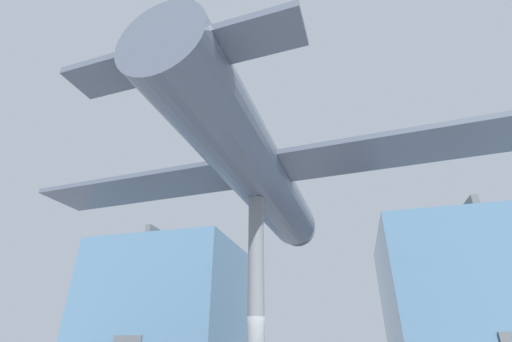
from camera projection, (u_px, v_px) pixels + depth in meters
The scene contains 4 objects.
glass_pavilion_left at pixel (175, 308), 24.90m from camera, with size 9.72×10.70×8.98m.
glass_pavilion_right at pixel (473, 300), 20.44m from camera, with size 9.72×10.70×8.98m.
support_pylon_central at pixel (256, 294), 10.34m from camera, with size 0.50×0.50×6.26m.
suspended_airplane at pixel (258, 173), 12.43m from camera, with size 17.87×14.01×3.37m.
Camera 1 is at (2.80, -10.53, 1.71)m, focal length 24.00 mm.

